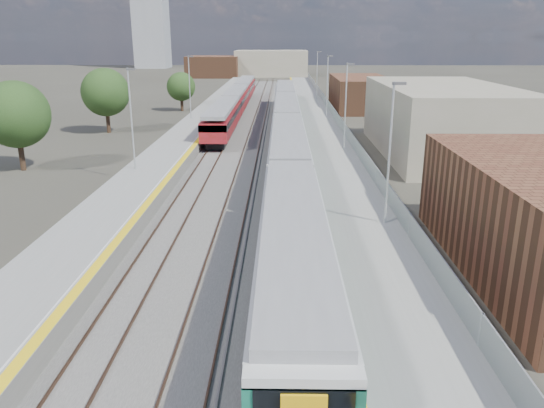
{
  "coord_description": "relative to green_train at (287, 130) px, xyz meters",
  "views": [
    {
      "loc": [
        0.97,
        -5.21,
        10.65
      ],
      "look_at": [
        0.48,
        21.52,
        2.2
      ],
      "focal_mm": 35.0,
      "sensor_mm": 36.0,
      "label": 1
    }
  ],
  "objects": [
    {
      "name": "green_train",
      "position": [
        0.0,
        0.0,
        0.0
      ],
      "size": [
        2.88,
        80.1,
        3.17
      ],
      "color": "black",
      "rests_on": "ground"
    },
    {
      "name": "ground",
      "position": [
        -1.5,
        5.19,
        -2.23
      ],
      "size": [
        320.0,
        320.0,
        0.0
      ],
      "primitive_type": "plane",
      "color": "#47443A",
      "rests_on": "ground"
    },
    {
      "name": "tree_c",
      "position": [
        -15.48,
        29.86,
        1.36
      ],
      "size": [
        4.22,
        4.22,
        5.71
      ],
      "color": "#382619",
      "rests_on": "ground"
    },
    {
      "name": "red_train",
      "position": [
        -7.0,
        26.76,
        -0.21
      ],
      "size": [
        2.71,
        55.08,
        3.43
      ],
      "color": "black",
      "rests_on": "ground"
    },
    {
      "name": "tracks",
      "position": [
        -3.15,
        9.37,
        -2.12
      ],
      "size": [
        8.96,
        160.0,
        0.17
      ],
      "color": "#4C3323",
      "rests_on": "ground"
    },
    {
      "name": "buildings",
      "position": [
        -19.62,
        93.79,
        8.47
      ],
      "size": [
        72.0,
        185.5,
        40.0
      ],
      "color": "brown",
      "rests_on": "ground"
    },
    {
      "name": "tree_b",
      "position": [
        -20.6,
        10.86,
        2.39
      ],
      "size": [
        5.42,
        5.42,
        7.34
      ],
      "color": "#382619",
      "rests_on": "ground"
    },
    {
      "name": "ballast_bed",
      "position": [
        -3.75,
        7.69,
        -2.2
      ],
      "size": [
        10.5,
        155.0,
        0.06
      ],
      "primitive_type": "cube",
      "color": "#565451",
      "rests_on": "ground"
    },
    {
      "name": "platform_right",
      "position": [
        3.78,
        7.68,
        -1.7
      ],
      "size": [
        4.7,
        155.0,
        8.52
      ],
      "color": "slate",
      "rests_on": "ground"
    },
    {
      "name": "platform_left",
      "position": [
        -10.55,
        7.68,
        -1.71
      ],
      "size": [
        4.3,
        155.0,
        8.52
      ],
      "color": "slate",
      "rests_on": "ground"
    },
    {
      "name": "tree_d",
      "position": [
        20.92,
        23.8,
        1.19
      ],
      "size": [
        4.02,
        4.02,
        5.45
      ],
      "color": "#382619",
      "rests_on": "ground"
    },
    {
      "name": "tree_a",
      "position": [
        -22.09,
        -7.31,
        2.4
      ],
      "size": [
        5.43,
        5.43,
        7.36
      ],
      "color": "#382619",
      "rests_on": "ground"
    }
  ]
}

